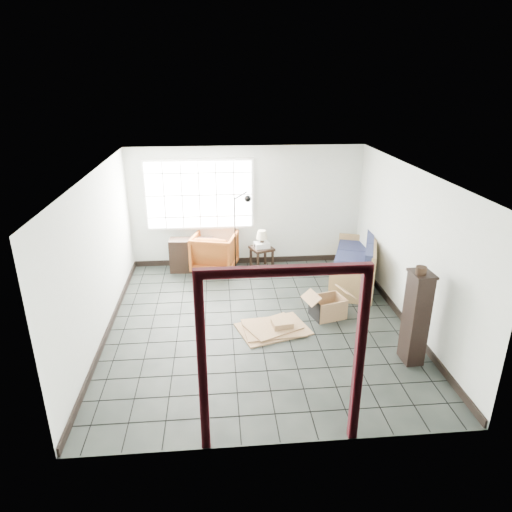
{
  "coord_description": "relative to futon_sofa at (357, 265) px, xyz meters",
  "views": [
    {
      "loc": [
        -0.64,
        -6.78,
        3.94
      ],
      "look_at": [
        -0.01,
        0.3,
        1.12
      ],
      "focal_mm": 32.0,
      "sensor_mm": 36.0,
      "label": 1
    }
  ],
  "objects": [
    {
      "name": "floor_lamp",
      "position": [
        -2.33,
        0.69,
        0.59
      ],
      "size": [
        0.53,
        0.34,
        1.75
      ],
      "rotation": [
        0.0,
        0.0,
        0.31
      ],
      "color": "black",
      "rests_on": "ground"
    },
    {
      "name": "pot",
      "position": [
        -0.08,
        -2.88,
        1.13
      ],
      "size": [
        0.18,
        0.18,
        0.11
      ],
      "rotation": [
        0.0,
        0.0,
        -0.24
      ],
      "color": "black",
      "rests_on": "tall_shelf"
    },
    {
      "name": "console_shelf",
      "position": [
        -3.39,
        0.83,
        0.02
      ],
      "size": [
        0.94,
        0.42,
        0.72
      ],
      "rotation": [
        0.0,
        0.0,
        -0.07
      ],
      "color": "black",
      "rests_on": "ground"
    },
    {
      "name": "tall_shelf",
      "position": [
        -0.03,
        -2.83,
        0.38
      ],
      "size": [
        0.31,
        0.4,
        1.42
      ],
      "rotation": [
        0.0,
        0.0,
        0.05
      ],
      "color": "black",
      "rests_on": "ground"
    },
    {
      "name": "cardboard_pile",
      "position": [
        -1.93,
        -1.79,
        -0.3
      ],
      "size": [
        1.3,
        1.08,
        0.16
      ],
      "rotation": [
        0.0,
        0.0,
        0.24
      ],
      "color": "#896342",
      "rests_on": "ground"
    },
    {
      "name": "futon_sofa",
      "position": [
        0.0,
        0.0,
        0.0
      ],
      "size": [
        1.48,
        2.29,
        0.95
      ],
      "rotation": [
        0.0,
        0.0,
        -0.34
      ],
      "color": "#936042",
      "rests_on": "ground"
    },
    {
      "name": "doorway_trim",
      "position": [
        -2.18,
        -4.27,
        1.04
      ],
      "size": [
        1.8,
        0.08,
        2.2
      ],
      "color": "#3D0E14",
      "rests_on": "ground"
    },
    {
      "name": "room_shell",
      "position": [
        -2.18,
        -1.54,
        1.34
      ],
      "size": [
        5.02,
        5.52,
        2.61
      ],
      "color": "silver",
      "rests_on": "ground"
    },
    {
      "name": "armchair",
      "position": [
        -2.89,
        0.83,
        0.11
      ],
      "size": [
        1.07,
        1.03,
        0.91
      ],
      "primitive_type": "imported",
      "rotation": [
        0.0,
        0.0,
        2.88
      ],
      "color": "brown",
      "rests_on": "ground"
    },
    {
      "name": "window_panel",
      "position": [
        -3.18,
        1.13,
        1.26
      ],
      "size": [
        2.32,
        0.08,
        1.52
      ],
      "color": "silver",
      "rests_on": "ground"
    },
    {
      "name": "projector",
      "position": [
        -1.88,
        0.82,
        0.2
      ],
      "size": [
        0.36,
        0.3,
        0.11
      ],
      "rotation": [
        0.0,
        0.0,
        0.2
      ],
      "color": "silver",
      "rests_on": "side_table"
    },
    {
      "name": "side_table",
      "position": [
        -1.88,
        0.83,
        0.06
      ],
      "size": [
        0.57,
        0.57,
        0.49
      ],
      "rotation": [
        0.0,
        0.0,
        0.36
      ],
      "color": "black",
      "rests_on": "ground"
    },
    {
      "name": "table_lamp",
      "position": [
        -1.87,
        0.86,
        0.4
      ],
      "size": [
        0.27,
        0.27,
        0.37
      ],
      "rotation": [
        0.0,
        0.0,
        -0.12
      ],
      "color": "black",
      "rests_on": "side_table"
    },
    {
      "name": "ground",
      "position": [
        -2.18,
        -1.57,
        -0.34
      ],
      "size": [
        5.5,
        5.5,
        0.0
      ],
      "primitive_type": "plane",
      "color": "black",
      "rests_on": "ground"
    },
    {
      "name": "open_box",
      "position": [
        -0.94,
        -1.42,
        -0.16
      ],
      "size": [
        0.95,
        0.64,
        0.49
      ],
      "rotation": [
        0.0,
        0.0,
        0.27
      ],
      "color": "#896342",
      "rests_on": "ground"
    }
  ]
}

